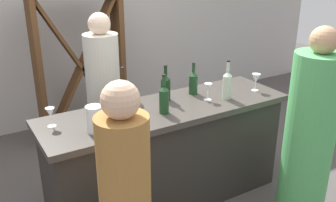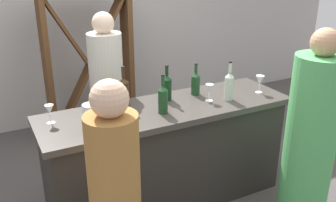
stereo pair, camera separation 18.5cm
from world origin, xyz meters
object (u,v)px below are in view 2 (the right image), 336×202
(wine_bottle_leftmost_amber_brown, at_px, (124,91))
(wine_glass_near_center, at_px, (209,89))
(wine_bottle_center_dark_green, at_px, (167,87))
(person_right_guest, at_px, (108,105))
(water_pitcher, at_px, (91,117))
(wine_bottle_second_right_olive_green, at_px, (196,83))
(wine_bottle_rightmost_clear_pale, at_px, (229,85))
(person_center_guest, at_px, (310,143))
(wine_glass_near_right, at_px, (49,110))
(person_left_guest, at_px, (116,202))
(wine_bottle_second_left_olive_green, at_px, (163,99))
(wine_rack, at_px, (90,66))
(wine_glass_near_left, at_px, (260,81))

(wine_bottle_leftmost_amber_brown, xyz_separation_m, wine_glass_near_center, (0.67, -0.24, -0.02))
(wine_bottle_center_dark_green, bearing_deg, person_right_guest, 126.68)
(person_right_guest, bearing_deg, wine_bottle_center_dark_green, 52.59)
(wine_bottle_center_dark_green, xyz_separation_m, water_pitcher, (-0.74, -0.27, -0.02))
(wine_bottle_leftmost_amber_brown, distance_m, wine_bottle_second_right_olive_green, 0.65)
(wine_bottle_rightmost_clear_pale, relative_size, person_center_guest, 0.21)
(wine_bottle_center_dark_green, relative_size, person_right_guest, 0.19)
(wine_bottle_rightmost_clear_pale, bearing_deg, wine_glass_near_right, 171.77)
(wine_bottle_second_right_olive_green, bearing_deg, person_left_guest, -141.46)
(wine_bottle_rightmost_clear_pale, bearing_deg, wine_glass_near_center, 162.78)
(wine_bottle_second_left_olive_green, height_order, person_center_guest, person_center_guest)
(wine_bottle_center_dark_green, bearing_deg, wine_bottle_rightmost_clear_pale, -27.33)
(wine_glass_near_center, relative_size, wine_glass_near_right, 1.03)
(wine_glass_near_center, distance_m, wine_glass_near_right, 1.29)
(wine_bottle_rightmost_clear_pale, bearing_deg, wine_rack, 112.14)
(wine_rack, relative_size, wine_bottle_rightmost_clear_pale, 5.07)
(wine_glass_near_left, distance_m, person_center_guest, 0.75)
(wine_bottle_leftmost_amber_brown, xyz_separation_m, wine_glass_near_right, (-0.61, -0.08, -0.02))
(person_center_guest, height_order, person_right_guest, person_center_guest)
(wine_bottle_center_dark_green, relative_size, wine_bottle_second_right_olive_green, 1.08)
(wine_rack, xyz_separation_m, wine_glass_near_left, (1.06, -1.73, 0.17))
(person_right_guest, bearing_deg, wine_glass_near_right, -33.39)
(wine_glass_near_left, xyz_separation_m, person_left_guest, (-1.60, -0.63, -0.34))
(wine_bottle_second_left_olive_green, bearing_deg, wine_rack, 92.90)
(wine_glass_near_center, xyz_separation_m, person_right_guest, (-0.67, 0.68, -0.26))
(wine_bottle_center_dark_green, bearing_deg, wine_rack, 99.19)
(wine_bottle_center_dark_green, distance_m, person_center_guest, 1.22)
(wine_rack, bearing_deg, person_right_guest, -97.00)
(person_center_guest, bearing_deg, water_pitcher, 82.08)
(wine_bottle_leftmost_amber_brown, height_order, person_right_guest, person_right_guest)
(person_center_guest, bearing_deg, wine_bottle_second_left_olive_green, 68.64)
(wine_glass_near_left, height_order, wine_glass_near_center, wine_glass_near_left)
(wine_bottle_center_dark_green, bearing_deg, water_pitcher, -159.66)
(wine_bottle_second_right_olive_green, relative_size, person_center_guest, 0.18)
(wine_glass_near_center, bearing_deg, wine_rack, 107.89)
(wine_bottle_rightmost_clear_pale, bearing_deg, wine_bottle_center_dark_green, 152.67)
(wine_bottle_center_dark_green, height_order, water_pitcher, wine_bottle_center_dark_green)
(wine_bottle_center_dark_green, xyz_separation_m, wine_bottle_rightmost_clear_pale, (0.47, -0.24, 0.01))
(person_left_guest, relative_size, person_center_guest, 0.90)
(wine_bottle_second_left_olive_green, relative_size, person_right_guest, 0.19)
(wine_rack, bearing_deg, wine_bottle_second_left_olive_green, -87.10)
(wine_glass_near_center, xyz_separation_m, person_center_guest, (0.45, -0.72, -0.27))
(person_left_guest, xyz_separation_m, person_center_guest, (1.53, -0.07, 0.06))
(wine_glass_near_left, height_order, person_left_guest, person_left_guest)
(wine_bottle_second_right_olive_green, height_order, water_pitcher, wine_bottle_second_right_olive_green)
(wine_bottle_second_left_olive_green, height_order, wine_bottle_rightmost_clear_pale, wine_bottle_rightmost_clear_pale)
(wine_glass_near_left, xyz_separation_m, wine_glass_near_right, (-1.80, 0.19, -0.01))
(wine_bottle_rightmost_clear_pale, bearing_deg, person_right_guest, 138.63)
(wine_bottle_center_dark_green, height_order, wine_bottle_second_right_olive_green, wine_bottle_center_dark_green)
(wine_glass_near_right, bearing_deg, wine_bottle_rightmost_clear_pale, -8.23)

